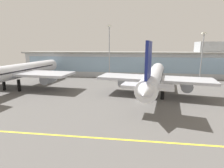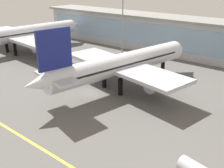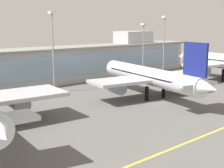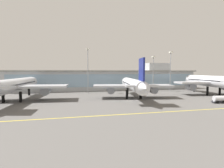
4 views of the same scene
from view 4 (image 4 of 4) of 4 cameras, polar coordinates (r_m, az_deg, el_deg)
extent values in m
plane|color=#5B5956|center=(76.24, 5.72, -5.39)|extent=(180.00, 180.00, 0.00)
cube|color=yellow|center=(56.35, 13.25, -8.83)|extent=(144.00, 0.50, 0.01)
cube|color=#ADB2B7|center=(120.05, -1.62, 1.01)|extent=(124.44, 12.00, 12.35)
cube|color=#84A3BC|center=(114.12, -0.98, 1.17)|extent=(119.46, 0.20, 7.90)
cube|color=gray|center=(119.89, -1.62, 4.15)|extent=(127.44, 14.00, 0.80)
cube|color=#ADB2B7|center=(134.61, 13.99, 5.12)|extent=(16.00, 10.00, 6.00)
cylinder|color=black|center=(83.31, -31.30, -3.65)|extent=(1.10, 1.10, 4.33)
cylinder|color=black|center=(81.03, -27.05, -3.71)|extent=(1.10, 1.10, 4.33)
cylinder|color=black|center=(102.99, -24.88, -2.09)|extent=(1.10, 1.10, 4.33)
cylinder|color=silver|center=(85.27, -28.41, -0.28)|extent=(9.65, 48.44, 5.41)
cone|color=silver|center=(109.75, -23.87, 0.70)|extent=(5.55, 5.31, 5.14)
cube|color=#84A3BC|center=(106.29, -24.39, 1.10)|extent=(4.38, 4.13, 1.62)
cube|color=black|center=(85.25, -28.41, -0.01)|extent=(9.03, 40.77, 0.43)
cube|color=#B7BAC1|center=(85.32, -28.39, -0.74)|extent=(43.28, 15.27, 0.87)
cylinder|color=#999EA8|center=(83.94, -20.28, -2.04)|extent=(4.33, 6.57, 3.79)
cylinder|color=black|center=(80.63, 4.79, -3.40)|extent=(1.10, 1.10, 4.12)
cylinder|color=black|center=(81.74, 9.08, -3.33)|extent=(1.10, 1.10, 4.12)
cylinder|color=black|center=(99.95, 4.96, -1.97)|extent=(1.10, 1.10, 4.12)
cylinder|color=silver|center=(83.96, 6.56, -0.12)|extent=(12.47, 42.00, 5.15)
cone|color=silver|center=(106.07, 4.46, 0.75)|extent=(5.63, 5.42, 4.89)
cone|color=silver|center=(61.80, 10.22, -1.26)|extent=(5.31, 6.35, 4.37)
cube|color=#84A3BC|center=(102.84, 4.70, 1.15)|extent=(4.44, 4.23, 1.54)
cube|color=black|center=(83.94, 6.56, 0.15)|extent=(11.33, 35.44, 0.41)
cube|color=#B7BAC1|center=(84.01, 6.56, -0.55)|extent=(37.47, 16.29, 0.82)
cylinder|color=#999EA8|center=(84.53, -0.43, -1.88)|extent=(4.51, 5.98, 3.60)
cylinder|color=#999EA8|center=(87.97, 12.91, -1.75)|extent=(4.51, 5.98, 3.60)
cube|color=navy|center=(65.74, 9.40, 4.56)|extent=(1.94, 7.51, 8.23)
cube|color=#B7BAC1|center=(65.94, 9.34, -0.59)|extent=(12.23, 6.58, 0.66)
cylinder|color=black|center=(105.17, 28.06, -1.98)|extent=(1.10, 1.10, 4.67)
cylinder|color=black|center=(109.40, 31.05, -1.86)|extent=(1.10, 1.10, 4.67)
cylinder|color=black|center=(121.57, 24.60, -1.12)|extent=(1.10, 1.10, 4.67)
cylinder|color=silver|center=(109.33, 28.71, 0.82)|extent=(9.81, 38.45, 5.84)
cone|color=silver|center=(126.64, 23.14, 1.36)|extent=(6.07, 5.81, 5.55)
cube|color=#84A3BC|center=(123.80, 23.93, 1.76)|extent=(4.79, 4.53, 1.75)
cube|color=black|center=(109.31, 28.72, 1.05)|extent=(9.23, 32.40, 0.47)
cube|color=#B7BAC1|center=(109.37, 28.70, 0.44)|extent=(37.33, 12.93, 0.93)
cylinder|color=#999EA8|center=(104.95, 23.70, -0.80)|extent=(4.59, 5.35, 4.09)
cylinder|color=black|center=(84.09, 30.95, -4.69)|extent=(1.14, 0.51, 1.10)
cylinder|color=black|center=(81.95, 31.94, -4.94)|extent=(1.14, 0.51, 1.10)
cylinder|color=black|center=(82.74, 29.48, -4.77)|extent=(1.14, 0.51, 1.10)
cylinder|color=black|center=(80.57, 30.45, -5.03)|extent=(1.14, 0.51, 1.10)
cube|color=#2D2D33|center=(83.13, 31.54, -4.87)|extent=(7.87, 3.79, 0.30)
cylinder|color=silver|center=(82.66, 31.26, -4.00)|extent=(5.93, 3.36, 2.30)
cylinder|color=gray|center=(102.81, -7.66, 3.91)|extent=(0.44, 0.44, 24.64)
cube|color=silver|center=(103.58, -7.73, 10.93)|extent=(1.80, 1.80, 0.70)
cylinder|color=gray|center=(114.61, 12.97, 2.97)|extent=(0.44, 0.44, 21.14)
cube|color=silver|center=(114.95, 13.05, 8.42)|extent=(1.80, 1.80, 0.70)
cylinder|color=gray|center=(119.16, 18.05, 3.63)|extent=(0.44, 0.44, 24.13)
cube|color=silver|center=(119.77, 18.18, 9.58)|extent=(1.80, 1.80, 0.70)
camera|label=1|loc=(31.07, 34.68, 10.16)|focal=28.32mm
camera|label=2|loc=(74.80, 55.40, 13.31)|focal=43.77mm
camera|label=3|loc=(42.78, -81.17, 13.00)|focal=49.98mm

